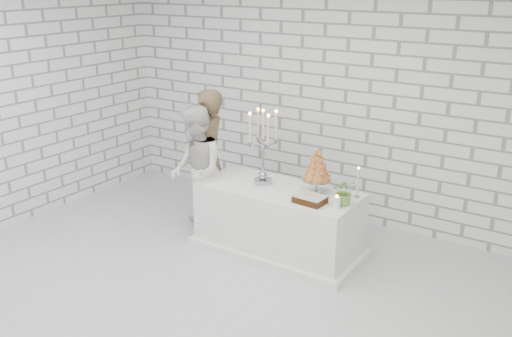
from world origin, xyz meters
name	(u,v)px	position (x,y,z in m)	size (l,w,h in m)	color
ground	(201,293)	(0.00, 0.00, 0.00)	(6.00, 5.00, 0.01)	silver
wall_back	(323,100)	(0.00, 2.50, 1.50)	(6.00, 0.01, 3.00)	white
cake_table	(279,220)	(0.15, 1.22, 0.38)	(1.80, 0.80, 0.75)	white
groom	(207,159)	(-0.95, 1.34, 0.86)	(0.63, 0.41, 1.72)	brown
bride	(196,172)	(-0.90, 1.07, 0.79)	(0.77, 0.60, 1.58)	silver
candelabra	(263,147)	(-0.09, 1.26, 1.18)	(0.35, 0.35, 0.86)	#95959E
croquembouche	(317,171)	(0.55, 1.33, 1.00)	(0.32, 0.32, 0.50)	#A25B26
chocolate_cake	(310,199)	(0.63, 1.04, 0.79)	(0.31, 0.22, 0.08)	black
pillar_candle	(337,202)	(0.92, 1.07, 0.81)	(0.08, 0.08, 0.12)	white
extra_taper	(358,183)	(0.98, 1.45, 0.91)	(0.06, 0.06, 0.32)	beige
flowers	(345,192)	(0.95, 1.19, 0.89)	(0.26, 0.22, 0.29)	#5E863E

